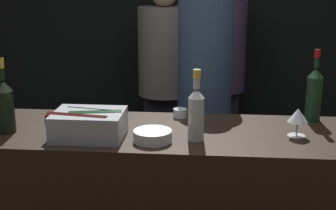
{
  "coord_description": "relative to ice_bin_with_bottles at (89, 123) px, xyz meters",
  "views": [
    {
      "loc": [
        0.19,
        -1.82,
        1.71
      ],
      "look_at": [
        0.0,
        0.34,
        1.1
      ],
      "focal_mm": 50.0,
      "sensor_mm": 36.0,
      "label": 1
    }
  ],
  "objects": [
    {
      "name": "champagne_bottle",
      "position": [
        -0.41,
        0.04,
        0.07
      ],
      "size": [
        0.09,
        0.09,
        0.36
      ],
      "color": "black",
      "rests_on": "bar_counter"
    },
    {
      "name": "wine_glass",
      "position": [
        0.96,
        0.1,
        0.03
      ],
      "size": [
        0.09,
        0.09,
        0.13
      ],
      "color": "silver",
      "rests_on": "bar_counter"
    },
    {
      "name": "wall_back_chalkboard",
      "position": [
        0.35,
        2.26,
        0.35
      ],
      "size": [
        6.4,
        0.06,
        2.8
      ],
      "color": "black",
      "rests_on": "ground_plane"
    },
    {
      "name": "person_grey_polo",
      "position": [
        0.64,
        1.77,
        -0.1
      ],
      "size": [
        0.4,
        0.4,
        1.72
      ],
      "rotation": [
        0.0,
        0.0,
        -1.45
      ],
      "color": "black",
      "rests_on": "ground_plane"
    },
    {
      "name": "person_blond_tee",
      "position": [
        0.52,
        0.84,
        -0.04
      ],
      "size": [
        0.34,
        0.34,
        1.78
      ],
      "rotation": [
        0.0,
        0.0,
        -0.86
      ],
      "color": "black",
      "rests_on": "ground_plane"
    },
    {
      "name": "bowl_white",
      "position": [
        0.3,
        -0.03,
        -0.04
      ],
      "size": [
        0.18,
        0.18,
        0.05
      ],
      "color": "silver",
      "rests_on": "bar_counter"
    },
    {
      "name": "rose_wine_bottle",
      "position": [
        0.49,
        0.01,
        0.07
      ],
      "size": [
        0.07,
        0.07,
        0.33
      ],
      "color": "#B2B7AD",
      "rests_on": "bar_counter"
    },
    {
      "name": "person_in_hoodie",
      "position": [
        0.19,
        1.69,
        -0.13
      ],
      "size": [
        0.42,
        0.42,
        1.67
      ],
      "rotation": [
        0.0,
        0.0,
        1.5
      ],
      "color": "black",
      "rests_on": "ground_plane"
    },
    {
      "name": "ice_bin_with_bottles",
      "position": [
        0.0,
        0.0,
        0.0
      ],
      "size": [
        0.35,
        0.25,
        0.13
      ],
      "color": "#9EA0A5",
      "rests_on": "bar_counter"
    },
    {
      "name": "red_wine_bottle_burgundy",
      "position": [
        1.08,
        0.35,
        0.08
      ],
      "size": [
        0.08,
        0.08,
        0.37
      ],
      "color": "#143319",
      "rests_on": "bar_counter"
    },
    {
      "name": "candle_votive",
      "position": [
        0.4,
        0.35,
        -0.05
      ],
      "size": [
        0.07,
        0.07,
        0.05
      ],
      "color": "silver",
      "rests_on": "bar_counter"
    }
  ]
}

